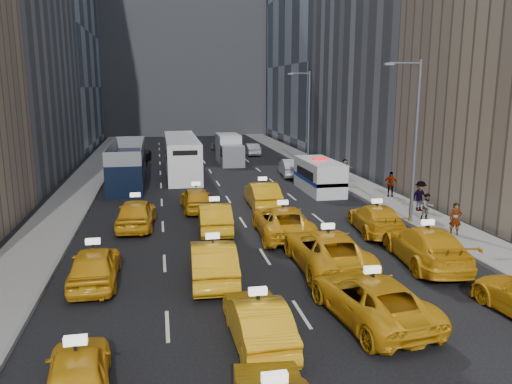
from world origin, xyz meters
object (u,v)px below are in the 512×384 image
city_bus (182,156)px  box_truck (229,150)px  pedestrian_0 (455,219)px  double_decker (128,164)px  nypd_van (319,176)px

city_bus → box_truck: (5.04, 5.61, -0.23)m
box_truck → pedestrian_0: (7.75, -27.43, -0.43)m
double_decker → box_truck: bearing=41.9°
city_bus → pedestrian_0: bearing=-51.8°
box_truck → nypd_van: bearing=-67.2°
box_truck → pedestrian_0: 28.51m
city_bus → pedestrian_0: city_bus is taller
nypd_van → city_bus: (-9.55, 9.52, 0.50)m
box_truck → double_decker: bearing=-128.6°
double_decker → city_bus: bearing=38.3°
double_decker → box_truck: (9.43, 9.52, -0.20)m
nypd_van → box_truck: (-4.51, 15.13, 0.27)m
city_bus → pedestrian_0: size_ratio=7.84×
pedestrian_0 → city_bus: bearing=144.7°
nypd_van → pedestrian_0: (3.24, -12.30, -0.16)m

